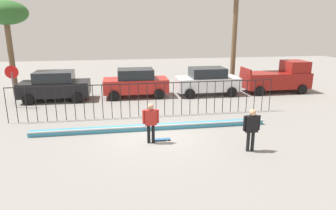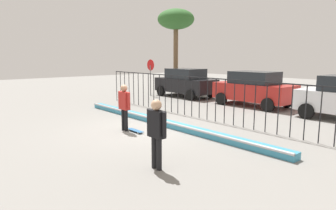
# 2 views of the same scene
# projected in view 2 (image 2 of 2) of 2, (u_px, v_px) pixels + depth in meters

# --- Properties ---
(ground_plane) EXTENTS (60.00, 60.00, 0.00)m
(ground_plane) POSITION_uv_depth(u_px,v_px,m) (140.00, 129.00, 11.13)
(ground_plane) COLOR gray
(bowl_coping_ledge) EXTENTS (11.00, 0.40, 0.27)m
(bowl_coping_ledge) POSITION_uv_depth(u_px,v_px,m) (162.00, 122.00, 11.81)
(bowl_coping_ledge) COLOR teal
(bowl_coping_ledge) RESTS_ON ground
(perimeter_fence) EXTENTS (14.04, 0.04, 1.82)m
(perimeter_fence) POSITION_uv_depth(u_px,v_px,m) (199.00, 93.00, 13.00)
(perimeter_fence) COLOR black
(perimeter_fence) RESTS_ON ground
(skateboarder) EXTENTS (0.69, 0.26, 1.70)m
(skateboarder) POSITION_uv_depth(u_px,v_px,m) (124.00, 103.00, 10.79)
(skateboarder) COLOR black
(skateboarder) RESTS_ON ground
(skateboard) EXTENTS (0.80, 0.20, 0.07)m
(skateboard) POSITION_uv_depth(u_px,v_px,m) (135.00, 130.00, 10.72)
(skateboard) COLOR #26598C
(skateboard) RESTS_ON ground
(camera_operator) EXTENTS (0.69, 0.26, 1.70)m
(camera_operator) POSITION_uv_depth(u_px,v_px,m) (156.00, 128.00, 7.06)
(camera_operator) COLOR black
(camera_operator) RESTS_ON ground
(parked_car_black) EXTENTS (4.30, 2.12, 1.90)m
(parked_car_black) POSITION_uv_depth(u_px,v_px,m) (185.00, 82.00, 20.01)
(parked_car_black) COLOR black
(parked_car_black) RESTS_ON ground
(parked_car_red) EXTENTS (4.30, 2.12, 1.90)m
(parked_car_red) POSITION_uv_depth(u_px,v_px,m) (254.00, 88.00, 16.25)
(parked_car_red) COLOR #B2231E
(parked_car_red) RESTS_ON ground
(stop_sign) EXTENTS (0.76, 0.07, 2.50)m
(stop_sign) POSITION_uv_depth(u_px,v_px,m) (151.00, 72.00, 20.53)
(stop_sign) COLOR slate
(stop_sign) RESTS_ON ground
(palm_tree_short) EXTENTS (2.81, 2.81, 6.29)m
(palm_tree_short) POSITION_uv_depth(u_px,v_px,m) (176.00, 21.00, 22.67)
(palm_tree_short) COLOR brown
(palm_tree_short) RESTS_ON ground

